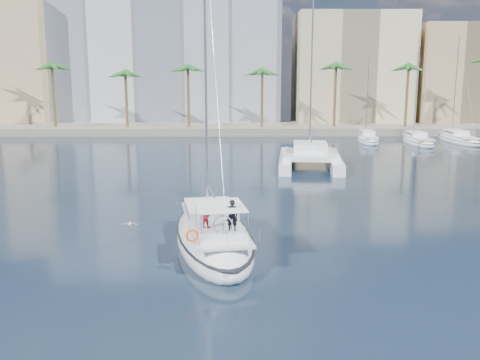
{
  "coord_description": "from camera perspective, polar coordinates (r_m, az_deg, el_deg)",
  "views": [
    {
      "loc": [
        1.28,
        -28.43,
        9.59
      ],
      "look_at": [
        1.49,
        1.5,
        3.61
      ],
      "focal_mm": 40.0,
      "sensor_mm": 36.0,
      "label": 1
    }
  ],
  "objects": [
    {
      "name": "ground",
      "position": [
        30.03,
        -2.84,
        -7.34
      ],
      "size": [
        160.0,
        160.0,
        0.0
      ],
      "primitive_type": "plane",
      "color": "black",
      "rests_on": "ground"
    },
    {
      "name": "quay",
      "position": [
        89.89,
        -1.22,
        5.55
      ],
      "size": [
        120.0,
        14.0,
        1.2
      ],
      "primitive_type": "cube",
      "color": "gray",
      "rests_on": "ground"
    },
    {
      "name": "building_modern",
      "position": [
        102.39,
        -8.08,
        13.65
      ],
      "size": [
        42.0,
        16.0,
        28.0
      ],
      "primitive_type": "cube",
      "color": "silver",
      "rests_on": "ground"
    },
    {
      "name": "building_beige",
      "position": [
        100.59,
        11.72,
        11.3
      ],
      "size": [
        20.0,
        14.0,
        20.0
      ],
      "primitive_type": "cube",
      "color": "beige",
      "rests_on": "ground"
    },
    {
      "name": "building_tan_right",
      "position": [
        104.68,
        22.87,
        10.1
      ],
      "size": [
        18.0,
        12.0,
        18.0
      ],
      "primitive_type": "cube",
      "color": "tan",
      "rests_on": "ground"
    },
    {
      "name": "palm_left",
      "position": [
        92.43,
        -23.28,
        10.83
      ],
      "size": [
        3.6,
        3.6,
        12.3
      ],
      "color": "brown",
      "rests_on": "ground"
    },
    {
      "name": "palm_centre",
      "position": [
        85.45,
        -1.28,
        11.76
      ],
      "size": [
        3.6,
        3.6,
        12.3
      ],
      "color": "brown",
      "rests_on": "ground"
    },
    {
      "name": "palm_right",
      "position": [
        91.49,
        20.96,
        11.0
      ],
      "size": [
        3.6,
        3.6,
        12.3
      ],
      "color": "brown",
      "rests_on": "ground"
    },
    {
      "name": "main_sloop",
      "position": [
        30.49,
        -2.88,
        -5.94
      ],
      "size": [
        6.22,
        13.39,
        19.11
      ],
      "rotation": [
        0.0,
        0.0,
        0.17
      ],
      "color": "white",
      "rests_on": "ground"
    },
    {
      "name": "catamaran",
      "position": [
        56.6,
        7.47,
        2.63
      ],
      "size": [
        7.52,
        13.13,
        18.24
      ],
      "rotation": [
        0.0,
        0.0,
        -0.1
      ],
      "color": "white",
      "rests_on": "ground"
    },
    {
      "name": "seagull",
      "position": [
        33.76,
        -11.67,
        -4.6
      ],
      "size": [
        1.01,
        0.44,
        0.19
      ],
      "color": "silver",
      "rests_on": "ground"
    },
    {
      "name": "moored_yacht_a",
      "position": [
        78.31,
        13.47,
        3.95
      ],
      "size": [
        3.37,
        9.52,
        11.9
      ],
      "primitive_type": null,
      "rotation": [
        0.0,
        0.0,
        -0.07
      ],
      "color": "white",
      "rests_on": "ground"
    },
    {
      "name": "moored_yacht_b",
      "position": [
        78.23,
        18.45,
        3.67
      ],
      "size": [
        3.32,
        10.83,
        13.72
      ],
      "primitive_type": null,
      "rotation": [
        0.0,
        0.0,
        -0.02
      ],
      "color": "white",
      "rests_on": "ground"
    },
    {
      "name": "moored_yacht_c",
      "position": [
        82.39,
        22.3,
        3.77
      ],
      "size": [
        3.98,
        12.33,
        15.54
      ],
      "primitive_type": null,
      "rotation": [
        0.0,
        0.0,
        0.03
      ],
      "color": "white",
      "rests_on": "ground"
    }
  ]
}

